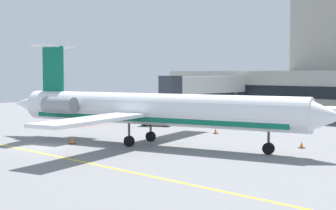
{
  "coord_description": "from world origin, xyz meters",
  "views": [
    {
      "loc": [
        35.84,
        -21.75,
        6.19
      ],
      "look_at": [
        1.74,
        13.49,
        3.0
      ],
      "focal_mm": 52.23,
      "sensor_mm": 36.0,
      "label": 1
    }
  ],
  "objects": [
    {
      "name": "safety_cone_alpha",
      "position": [
        4.72,
        17.45,
        0.25
      ],
      "size": [
        0.47,
        0.47,
        0.55
      ],
      "color": "orange",
      "rests_on": "ground"
    },
    {
      "name": "safety_cone_charlie",
      "position": [
        15.9,
        14.79,
        0.25
      ],
      "size": [
        0.47,
        0.47,
        0.55
      ],
      "color": "orange",
      "rests_on": "ground"
    },
    {
      "name": "ground",
      "position": [
        -0.0,
        -0.0,
        -0.05
      ],
      "size": [
        120.0,
        120.0,
        0.11
      ],
      "color": "slate"
    },
    {
      "name": "pushback_tractor",
      "position": [
        -5.29,
        18.33,
        0.88
      ],
      "size": [
        3.91,
        3.12,
        1.91
      ],
      "color": "silver",
      "rests_on": "ground"
    },
    {
      "name": "regional_jet",
      "position": [
        5.27,
        7.35,
        3.07
      ],
      "size": [
        31.86,
        24.67,
        8.9
      ],
      "color": "white",
      "rests_on": "ground"
    },
    {
      "name": "jet_bridge_west",
      "position": [
        -8.12,
        30.84,
        4.5
      ],
      "size": [
        2.4,
        16.89,
        5.88
      ],
      "color": "silver",
      "rests_on": "ground"
    },
    {
      "name": "belt_loader",
      "position": [
        -8.8,
        22.65,
        0.96
      ],
      "size": [
        3.0,
        2.21,
        2.14
      ],
      "color": "#19389E",
      "rests_on": "ground"
    },
    {
      "name": "safety_cone_bravo",
      "position": [
        0.19,
        3.02,
        0.25
      ],
      "size": [
        0.47,
        0.47,
        0.55
      ],
      "color": "orange",
      "rests_on": "ground"
    }
  ]
}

